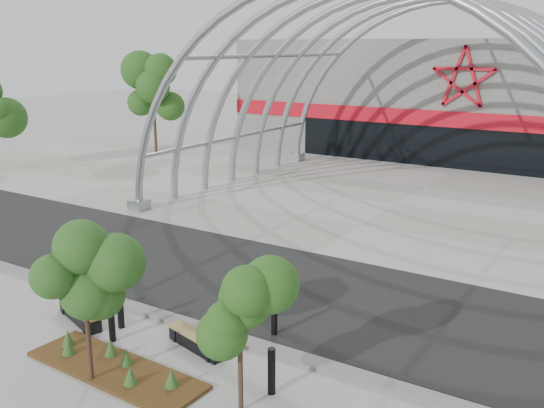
{
  "coord_description": "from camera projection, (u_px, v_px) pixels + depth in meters",
  "views": [
    {
      "loc": [
        10.17,
        -12.12,
        7.62
      ],
      "look_at": [
        0.0,
        4.0,
        2.6
      ],
      "focal_mm": 40.0,
      "sensor_mm": 36.0,
      "label": 1
    }
  ],
  "objects": [
    {
      "name": "street_tree_1",
      "position": [
        240.0,
        309.0,
        12.44
      ],
      "size": [
        1.39,
        1.39,
        3.28
      ],
      "color": "#311E19",
      "rests_on": "ground"
    },
    {
      "name": "bench_0",
      "position": [
        80.0,
        314.0,
        17.18
      ],
      "size": [
        2.18,
        1.12,
        0.45
      ],
      "color": "black",
      "rests_on": "ground"
    },
    {
      "name": "bollard_3",
      "position": [
        272.0,
        371.0,
        13.53
      ],
      "size": [
        0.18,
        0.18,
        1.11
      ],
      "primitive_type": "cylinder",
      "color": "black",
      "rests_on": "ground"
    },
    {
      "name": "street_tree_0",
      "position": [
        83.0,
        277.0,
        13.48
      ],
      "size": [
        1.6,
        1.6,
        3.65
      ],
      "color": "#311A15",
      "rests_on": "ground"
    },
    {
      "name": "planting_bed",
      "position": [
        114.0,
        366.0,
        14.61
      ],
      "size": [
        4.91,
        1.67,
        0.51
      ],
      "color": "#3D2C0D",
      "rests_on": "ground"
    },
    {
      "name": "road",
      "position": [
        264.0,
        283.0,
        19.96
      ],
      "size": [
        140.0,
        7.0,
        0.02
      ],
      "primitive_type": "cube",
      "color": "black",
      "rests_on": "ground"
    },
    {
      "name": "arena_building",
      "position": [
        491.0,
        97.0,
        43.45
      ],
      "size": [
        34.0,
        15.24,
        8.0
      ],
      "color": "slate",
      "rests_on": "ground"
    },
    {
      "name": "vault_canopy",
      "position": [
        397.0,
        204.0,
        29.78
      ],
      "size": [
        20.8,
        15.8,
        20.36
      ],
      "color": "#9CA0A6",
      "rests_on": "ground"
    },
    {
      "name": "bollard_0",
      "position": [
        84.0,
        304.0,
        17.33
      ],
      "size": [
        0.14,
        0.14,
        0.87
      ],
      "primitive_type": "cylinder",
      "color": "black",
      "rests_on": "ground"
    },
    {
      "name": "ground",
      "position": [
        197.0,
        323.0,
        17.1
      ],
      "size": [
        140.0,
        140.0,
        0.0
      ],
      "primitive_type": "plane",
      "color": "#9B9B96",
      "rests_on": "ground"
    },
    {
      "name": "bollard_2",
      "position": [
        112.0,
        322.0,
        15.95
      ],
      "size": [
        0.18,
        0.18,
        1.1
      ],
      "primitive_type": "cylinder",
      "color": "black",
      "rests_on": "ground"
    },
    {
      "name": "bollard_4",
      "position": [
        274.0,
        317.0,
        16.29
      ],
      "size": [
        0.17,
        0.17,
        1.06
      ],
      "primitive_type": "cylinder",
      "color": "black",
      "rests_on": "ground"
    },
    {
      "name": "bollard_1",
      "position": [
        120.0,
        308.0,
        16.72
      ],
      "size": [
        0.18,
        0.18,
        1.14
      ],
      "primitive_type": "cylinder",
      "color": "black",
      "rests_on": "ground"
    },
    {
      "name": "forecourt",
      "position": [
        397.0,
        204.0,
        29.78
      ],
      "size": [
        60.0,
        17.0,
        0.04
      ],
      "primitive_type": "cube",
      "color": "#A19D91",
      "rests_on": "ground"
    },
    {
      "name": "bg_tree_0",
      "position": [
        153.0,
        89.0,
        42.6
      ],
      "size": [
        3.0,
        3.0,
        6.45
      ],
      "color": "#2F1F16",
      "rests_on": "ground"
    },
    {
      "name": "kerb",
      "position": [
        191.0,
        325.0,
        16.88
      ],
      "size": [
        60.0,
        0.5,
        0.12
      ],
      "primitive_type": "cube",
      "color": "slate",
      "rests_on": "ground"
    },
    {
      "name": "bench_1",
      "position": [
        196.0,
        342.0,
        15.61
      ],
      "size": [
        2.03,
        0.92,
        0.42
      ],
      "color": "black",
      "rests_on": "ground"
    }
  ]
}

